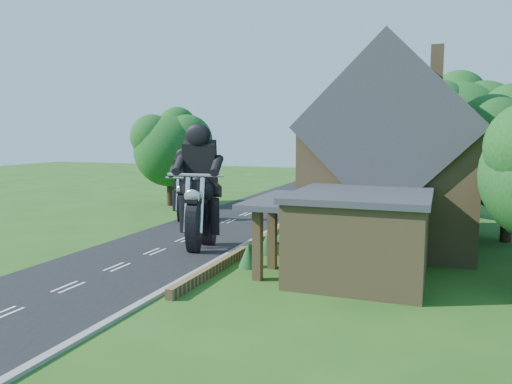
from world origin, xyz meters
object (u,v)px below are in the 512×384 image
(annex, at_px, (357,233))
(motorcycle_follow, at_px, (185,210))
(garden_wall, at_px, (271,235))
(house, at_px, (392,160))
(motorcycle_lead, at_px, (201,231))

(annex, bearing_deg, motorcycle_follow, 144.49)
(garden_wall, bearing_deg, house, 9.17)
(garden_wall, height_order, motorcycle_lead, motorcycle_lead)
(motorcycle_follow, bearing_deg, garden_wall, 147.65)
(garden_wall, relative_size, house, 2.15)
(house, relative_size, annex, 1.45)
(garden_wall, relative_size, motorcycle_follow, 14.41)
(house, xyz_separation_m, motorcycle_follow, (-13.29, 2.24, -3.63))
(annex, height_order, motorcycle_lead, annex)
(motorcycle_lead, bearing_deg, annex, 163.33)
(garden_wall, distance_m, annex, 8.19)
(garden_wall, height_order, motorcycle_follow, motorcycle_follow)
(house, height_order, annex, house)
(garden_wall, height_order, annex, annex)
(garden_wall, bearing_deg, motorcycle_follow, 155.48)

